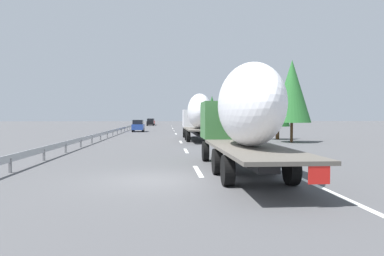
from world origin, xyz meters
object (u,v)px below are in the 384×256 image
(truck_lead, at_px, (198,115))
(road_sign, at_px, (206,118))
(truck_trailing, at_px, (243,114))
(car_black_suv, at_px, (150,122))
(car_blue_sedan, at_px, (138,126))
(car_red_compact, at_px, (151,122))

(truck_lead, distance_m, road_sign, 20.80)
(truck_trailing, bearing_deg, car_black_suv, 5.25)
(car_blue_sedan, relative_size, road_sign, 1.34)
(truck_lead, relative_size, car_red_compact, 2.94)
(car_black_suv, height_order, road_sign, road_sign)
(truck_lead, bearing_deg, truck_trailing, -180.00)
(truck_trailing, relative_size, road_sign, 3.91)
(truck_trailing, relative_size, car_black_suv, 2.66)
(car_blue_sedan, relative_size, car_black_suv, 0.92)
(truck_trailing, distance_m, car_red_compact, 89.43)
(truck_trailing, distance_m, road_sign, 41.01)
(truck_trailing, bearing_deg, truck_lead, 0.00)
(truck_lead, height_order, car_black_suv, truck_lead)
(truck_lead, relative_size, truck_trailing, 1.06)
(car_red_compact, relative_size, road_sign, 1.40)
(truck_trailing, height_order, road_sign, truck_trailing)
(truck_trailing, xyz_separation_m, car_black_suv, (78.15, 7.17, -1.52))
(car_black_suv, relative_size, road_sign, 1.47)
(truck_lead, height_order, car_blue_sedan, truck_lead)
(car_red_compact, bearing_deg, truck_lead, -173.91)
(truck_lead, distance_m, truck_trailing, 20.33)
(truck_lead, xyz_separation_m, road_sign, (20.56, -3.10, -0.37))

